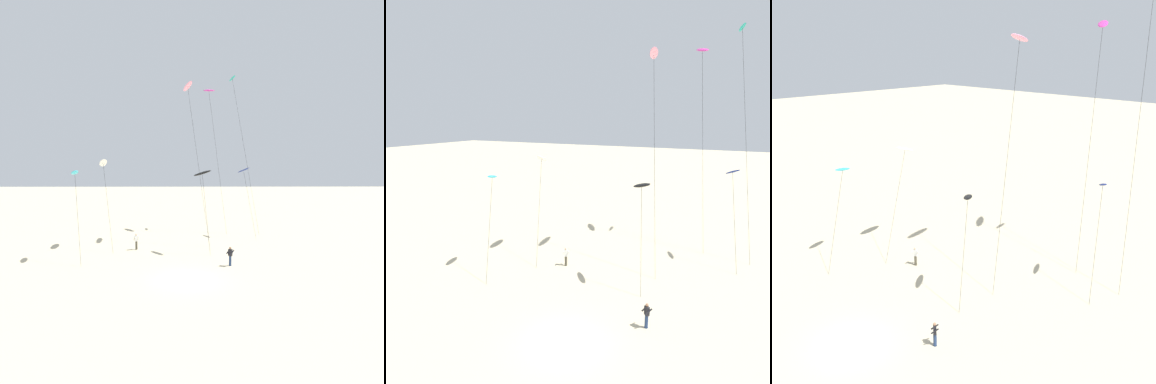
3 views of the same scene
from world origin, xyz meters
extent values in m
plane|color=beige|center=(0.00, 0.00, 0.00)|extent=(260.00, 260.00, 0.00)
ellipsoid|color=white|center=(-9.13, 11.93, 9.06)|extent=(1.69, 2.72, 1.09)
cylinder|color=#262626|center=(-8.21, 9.93, 4.48)|extent=(1.86, 4.03, 8.98)
ellipsoid|color=#33BFE0|center=(-10.38, 6.39, 8.06)|extent=(1.40, 2.02, 0.60)
cylinder|color=#262626|center=(-9.73, 4.96, 3.98)|extent=(1.34, 2.90, 7.98)
ellipsoid|color=black|center=(1.61, 8.80, 7.98)|extent=(2.09, 2.03, 0.92)
cylinder|color=#262626|center=(1.98, 7.99, 3.94)|extent=(0.77, 1.65, 7.89)
ellipsoid|color=#D8339E|center=(3.09, 22.45, 19.32)|extent=(2.00, 2.79, 0.91)
cylinder|color=#262626|center=(4.14, 20.17, 9.61)|extent=(2.12, 4.60, 19.23)
cylinder|color=#262626|center=(7.86, 20.22, 10.57)|extent=(2.82, 6.12, 21.16)
ellipsoid|color=navy|center=(7.16, 17.02, 8.24)|extent=(1.57, 1.91, 0.83)
cylinder|color=#262626|center=(7.75, 15.74, 4.09)|extent=(1.20, 2.59, 8.18)
ellipsoid|color=pink|center=(0.14, 15.75, 18.25)|extent=(1.53, 3.13, 0.81)
cylinder|color=#262626|center=(1.32, 13.18, 9.07)|extent=(2.38, 5.18, 18.15)
cylinder|color=#4C4738|center=(-5.22, 9.53, 0.44)|extent=(0.22, 0.22, 0.88)
cube|color=white|center=(-5.22, 9.53, 1.17)|extent=(0.39, 0.36, 0.58)
sphere|color=beige|center=(-5.22, 9.53, 1.57)|extent=(0.20, 0.20, 0.20)
cylinder|color=white|center=(-5.40, 9.41, 1.22)|extent=(0.36, 0.47, 0.39)
cylinder|color=white|center=(-5.04, 9.65, 1.22)|extent=(0.36, 0.47, 0.39)
cylinder|color=navy|center=(3.82, 3.60, 0.44)|extent=(0.22, 0.22, 0.88)
cube|color=black|center=(3.82, 3.60, 1.17)|extent=(0.39, 0.37, 0.58)
sphere|color=#9E7051|center=(3.82, 3.60, 1.57)|extent=(0.20, 0.20, 0.20)
cylinder|color=black|center=(3.99, 3.46, 1.22)|extent=(0.40, 0.44, 0.39)
cylinder|color=black|center=(3.65, 3.75, 1.22)|extent=(0.40, 0.44, 0.39)
camera|label=1|loc=(0.14, -24.70, 8.43)|focal=31.11mm
camera|label=2|loc=(9.11, -15.97, 12.96)|focal=33.11mm
camera|label=3|loc=(21.29, -11.61, 17.88)|focal=41.47mm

